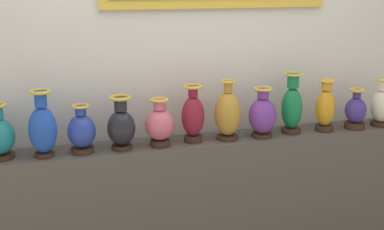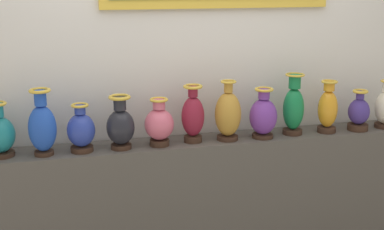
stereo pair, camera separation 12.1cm
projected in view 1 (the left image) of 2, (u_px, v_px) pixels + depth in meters
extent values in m
cube|color=#4C4742|center=(192.00, 205.00, 3.60)|extent=(3.26, 0.31, 0.92)
cube|color=silver|center=(183.00, 41.00, 3.53)|extent=(5.69, 0.10, 3.12)
cylinder|color=#382319|center=(1.00, 156.00, 3.14)|extent=(0.16, 0.16, 0.03)
cylinder|color=#382319|center=(45.00, 155.00, 3.17)|extent=(0.12, 0.12, 0.03)
ellipsoid|color=#1E47B2|center=(43.00, 130.00, 3.13)|extent=(0.17, 0.17, 0.28)
cylinder|color=#1E47B2|center=(41.00, 99.00, 3.09)|extent=(0.07, 0.07, 0.09)
torus|color=gold|center=(40.00, 92.00, 3.08)|extent=(0.13, 0.13, 0.02)
cylinder|color=#382319|center=(83.00, 150.00, 3.24)|extent=(0.14, 0.14, 0.03)
ellipsoid|color=#263899|center=(82.00, 131.00, 3.21)|extent=(0.17, 0.17, 0.21)
cylinder|color=#263899|center=(81.00, 111.00, 3.18)|extent=(0.07, 0.07, 0.05)
torus|color=gold|center=(80.00, 106.00, 3.18)|extent=(0.11, 0.11, 0.02)
cylinder|color=#382319|center=(122.00, 147.00, 3.31)|extent=(0.13, 0.13, 0.03)
ellipsoid|color=black|center=(121.00, 128.00, 3.28)|extent=(0.18, 0.18, 0.22)
cylinder|color=black|center=(120.00, 104.00, 3.24)|extent=(0.08, 0.08, 0.08)
torus|color=gold|center=(120.00, 98.00, 3.23)|extent=(0.14, 0.14, 0.02)
cylinder|color=#382319|center=(160.00, 143.00, 3.38)|extent=(0.13, 0.13, 0.04)
ellipsoid|color=#CC5972|center=(160.00, 125.00, 3.35)|extent=(0.19, 0.19, 0.20)
cylinder|color=#CC5972|center=(159.00, 105.00, 3.31)|extent=(0.08, 0.08, 0.06)
torus|color=gold|center=(159.00, 100.00, 3.31)|extent=(0.12, 0.12, 0.02)
cylinder|color=#382319|center=(194.00, 139.00, 3.46)|extent=(0.12, 0.12, 0.04)
ellipsoid|color=maroon|center=(194.00, 116.00, 3.43)|extent=(0.15, 0.15, 0.26)
cylinder|color=maroon|center=(194.00, 92.00, 3.38)|extent=(0.06, 0.06, 0.07)
torus|color=gold|center=(194.00, 86.00, 3.38)|extent=(0.13, 0.13, 0.02)
cylinder|color=#382319|center=(227.00, 137.00, 3.52)|extent=(0.14, 0.14, 0.03)
ellipsoid|color=#B27F2D|center=(228.00, 114.00, 3.48)|extent=(0.17, 0.17, 0.29)
cylinder|color=#B27F2D|center=(228.00, 87.00, 3.43)|extent=(0.06, 0.06, 0.07)
torus|color=gold|center=(228.00, 81.00, 3.42)|extent=(0.10, 0.10, 0.01)
cylinder|color=#382319|center=(262.00, 135.00, 3.57)|extent=(0.14, 0.14, 0.03)
ellipsoid|color=#6B3393|center=(262.00, 116.00, 3.54)|extent=(0.18, 0.18, 0.24)
cylinder|color=#6B3393|center=(263.00, 94.00, 3.50)|extent=(0.08, 0.08, 0.06)
torus|color=gold|center=(263.00, 89.00, 3.49)|extent=(0.12, 0.12, 0.02)
cylinder|color=#382319|center=(291.00, 131.00, 3.66)|extent=(0.13, 0.13, 0.03)
ellipsoid|color=#14723D|center=(292.00, 108.00, 3.62)|extent=(0.14, 0.14, 0.29)
cylinder|color=#14723D|center=(293.00, 81.00, 3.58)|extent=(0.08, 0.08, 0.09)
torus|color=gold|center=(293.00, 74.00, 3.56)|extent=(0.13, 0.13, 0.02)
cylinder|color=#382319|center=(324.00, 128.00, 3.71)|extent=(0.13, 0.13, 0.04)
ellipsoid|color=orange|center=(325.00, 108.00, 3.68)|extent=(0.14, 0.14, 0.26)
cylinder|color=orange|center=(327.00, 85.00, 3.64)|extent=(0.07, 0.07, 0.06)
torus|color=gold|center=(327.00, 81.00, 3.63)|extent=(0.11, 0.11, 0.02)
cylinder|color=#382319|center=(354.00, 125.00, 3.77)|extent=(0.14, 0.14, 0.04)
ellipsoid|color=#3F2D7F|center=(356.00, 110.00, 3.74)|extent=(0.15, 0.15, 0.18)
cylinder|color=#3F2D7F|center=(357.00, 94.00, 3.72)|extent=(0.06, 0.06, 0.05)
torus|color=gold|center=(357.00, 90.00, 3.71)|extent=(0.11, 0.11, 0.02)
cylinder|color=#382319|center=(380.00, 124.00, 3.85)|extent=(0.14, 0.14, 0.03)
ellipsoid|color=beige|center=(382.00, 106.00, 3.81)|extent=(0.16, 0.16, 0.23)
cylinder|color=beige|center=(384.00, 85.00, 3.78)|extent=(0.07, 0.07, 0.08)
torus|color=gold|center=(384.00, 80.00, 3.77)|extent=(0.11, 0.11, 0.01)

